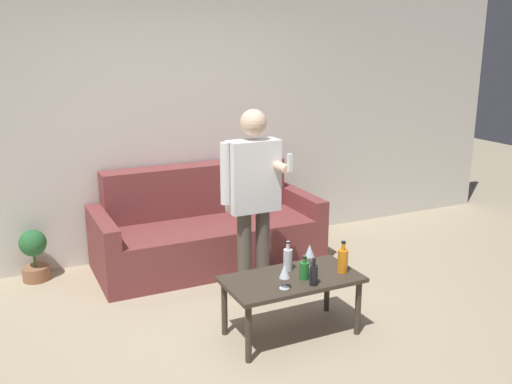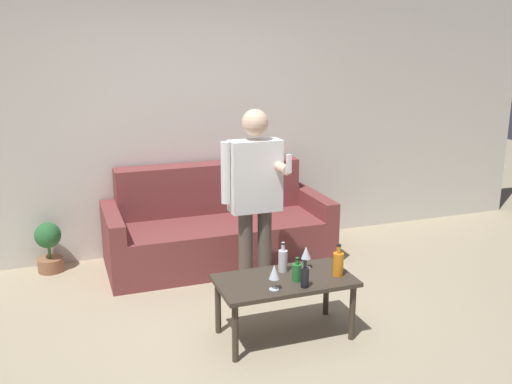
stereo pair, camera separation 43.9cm
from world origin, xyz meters
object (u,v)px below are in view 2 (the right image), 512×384
Objects in this scene: coffee_table at (285,286)px; person_standing_front at (255,191)px; couch at (217,228)px; bottle_orange at (338,263)px.

coffee_table is 0.85m from person_standing_front.
coffee_table is 0.62× the size of person_standing_front.
couch reaches higher than coffee_table.
couch is 1.12m from person_standing_front.
coffee_table is at bearing -90.66° from person_standing_front.
coffee_table is at bearing 169.02° from bottle_orange.
bottle_orange is 0.91m from person_standing_front.
person_standing_front is (-0.37, 0.74, 0.38)m from bottle_orange.
person_standing_front is at bearing 89.34° from coffee_table.
person_standing_front is (0.06, -0.94, 0.61)m from couch.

